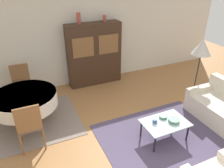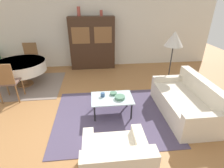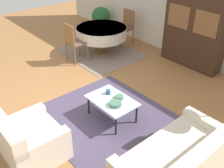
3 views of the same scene
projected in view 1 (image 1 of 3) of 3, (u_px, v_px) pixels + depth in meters
The scene contains 15 objects.
ground_plane at pixel (134, 167), 3.85m from camera, with size 14.00×14.00×0.00m, color #9E6B3D.
wall_back at pixel (73, 39), 6.15m from camera, with size 10.00×0.06×2.70m.
area_rug at pixel (166, 141), 4.44m from camera, with size 2.53×2.19×0.01m.
dining_rug at pixel (32, 123), 4.96m from camera, with size 2.08×1.78×0.01m.
coffee_table at pixel (165, 124), 4.34m from camera, with size 0.90×0.61×0.41m.
display_cabinet at pixel (94, 54), 6.34m from camera, with size 1.56×0.41×1.81m.
dining_table at pixel (25, 100), 4.73m from camera, with size 1.39×1.39×0.72m.
dining_chair_near at pixel (29, 124), 3.99m from camera, with size 0.44×0.44×1.02m.
dining_chair_far at pixel (22, 82), 5.47m from camera, with size 0.44×0.44×1.02m.
floor_lamp at pixel (202, 49), 5.28m from camera, with size 0.47×0.47×1.62m.
cup at pixel (155, 121), 4.29m from camera, with size 0.09×0.09×0.08m.
bowl at pixel (174, 120), 4.31m from camera, with size 0.22×0.22×0.06m.
bowl_small at pixel (163, 117), 4.43m from camera, with size 0.15×0.15×0.05m.
vase_tall at pixel (79, 18), 5.71m from camera, with size 0.11×0.11×0.30m.
vase_short at pixel (105, 18), 6.00m from camera, with size 0.10×0.10×0.18m.
Camera 1 is at (-1.48, -2.31, 3.10)m, focal length 35.00 mm.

